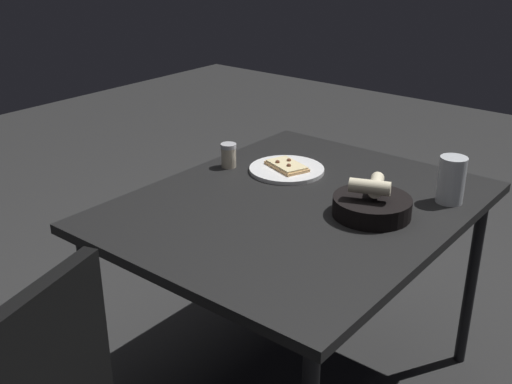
% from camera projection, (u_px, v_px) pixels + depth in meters
% --- Properties ---
extents(dining_table, '(1.15, 0.93, 0.72)m').
position_uv_depth(dining_table, '(297.00, 219.00, 1.95)').
color(dining_table, black).
rests_on(dining_table, ground).
extents(pizza_plate, '(0.26, 0.26, 0.04)m').
position_uv_depth(pizza_plate, '(287.00, 169.00, 2.16)').
color(pizza_plate, white).
rests_on(pizza_plate, dining_table).
extents(bread_basket, '(0.23, 0.23, 0.12)m').
position_uv_depth(bread_basket, '(372.00, 204.00, 1.82)').
color(bread_basket, black).
rests_on(bread_basket, dining_table).
extents(beer_glass, '(0.08, 0.08, 0.15)m').
position_uv_depth(beer_glass, '(451.00, 183.00, 1.90)').
color(beer_glass, silver).
rests_on(beer_glass, dining_table).
extents(pepper_shaker, '(0.06, 0.06, 0.09)m').
position_uv_depth(pepper_shaker, '(229.00, 157.00, 2.19)').
color(pepper_shaker, '#BFB299').
rests_on(pepper_shaker, dining_table).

